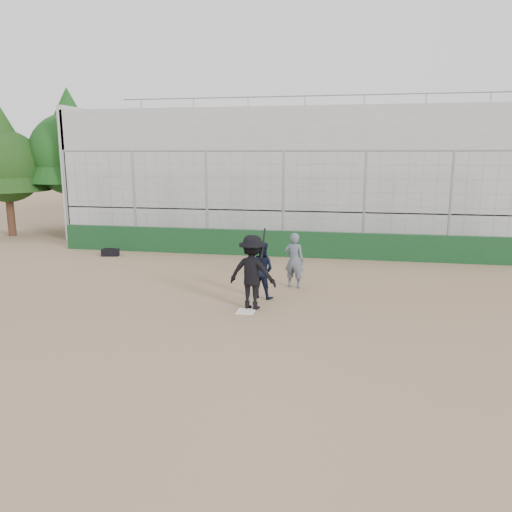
% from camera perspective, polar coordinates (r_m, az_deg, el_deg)
% --- Properties ---
extents(ground, '(90.00, 90.00, 0.00)m').
position_cam_1_polar(ground, '(12.60, -1.18, -6.40)').
color(ground, brown).
rests_on(ground, ground).
extents(home_plate, '(0.44, 0.44, 0.02)m').
position_cam_1_polar(home_plate, '(12.60, -1.18, -6.35)').
color(home_plate, white).
rests_on(home_plate, ground).
extents(backstop, '(18.10, 0.25, 4.04)m').
position_cam_1_polar(backstop, '(19.11, 3.10, 2.77)').
color(backstop, '#103518').
rests_on(backstop, ground).
extents(bleachers, '(20.25, 6.70, 6.98)m').
position_cam_1_polar(bleachers, '(23.82, 4.75, 9.26)').
color(bleachers, '#9F9F9F').
rests_on(bleachers, ground).
extents(tree_left, '(4.48, 4.48, 7.00)m').
position_cam_1_polar(tree_left, '(26.42, -20.47, 12.00)').
color(tree_left, '#3C2915').
rests_on(tree_left, ground).
extents(tree_right, '(3.84, 3.84, 6.00)m').
position_cam_1_polar(tree_right, '(26.56, -26.76, 10.13)').
color(tree_right, '#382114').
rests_on(tree_right, ground).
extents(batter_at_plate, '(1.33, 0.90, 2.04)m').
position_cam_1_polar(batter_at_plate, '(12.62, -0.42, -1.87)').
color(batter_at_plate, black).
rests_on(batter_at_plate, ground).
extents(catcher_crouched, '(0.94, 0.84, 1.08)m').
position_cam_1_polar(catcher_crouched, '(13.66, 0.62, -2.63)').
color(catcher_crouched, black).
rests_on(catcher_crouched, ground).
extents(umpire, '(0.68, 0.53, 1.48)m').
position_cam_1_polar(umpire, '(14.70, 4.39, -0.81)').
color(umpire, '#515B67').
rests_on(umpire, ground).
extents(equipment_bag, '(0.69, 0.38, 0.32)m').
position_cam_1_polar(equipment_bag, '(20.11, -16.32, 0.40)').
color(equipment_bag, black).
rests_on(equipment_bag, ground).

